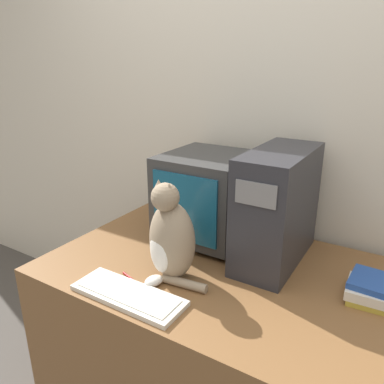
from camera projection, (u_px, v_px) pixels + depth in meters
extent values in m
cube|color=beige|center=(272.00, 132.00, 1.77)|extent=(7.00, 0.05, 2.50)
cube|color=brown|center=(217.00, 345.00, 1.64)|extent=(1.38, 0.90, 0.78)
cube|color=#333333|center=(208.00, 234.00, 1.77)|extent=(0.27, 0.24, 0.02)
cube|color=#333333|center=(208.00, 194.00, 1.70)|extent=(0.38, 0.40, 0.37)
cube|color=navy|center=(184.00, 209.00, 1.54)|extent=(0.31, 0.01, 0.29)
cube|color=#28282D|center=(277.00, 207.00, 1.50)|extent=(0.21, 0.48, 0.46)
cube|color=slate|center=(256.00, 194.00, 1.27)|extent=(0.15, 0.01, 0.08)
cube|color=silver|center=(128.00, 295.00, 1.31)|extent=(0.42, 0.15, 0.02)
cube|color=beige|center=(128.00, 293.00, 1.31)|extent=(0.38, 0.12, 0.00)
ellipsoid|color=gray|center=(172.00, 241.00, 1.40)|extent=(0.23, 0.21, 0.31)
ellipsoid|color=white|center=(160.00, 251.00, 1.37)|extent=(0.11, 0.07, 0.17)
sphere|color=gray|center=(165.00, 197.00, 1.32)|extent=(0.13, 0.13, 0.10)
cone|color=gray|center=(159.00, 184.00, 1.33)|extent=(0.03, 0.03, 0.03)
cone|color=gray|center=(169.00, 188.00, 1.29)|extent=(0.03, 0.03, 0.03)
ellipsoid|color=white|center=(154.00, 281.00, 1.38)|extent=(0.07, 0.09, 0.04)
cylinder|color=gray|center=(184.00, 283.00, 1.37)|extent=(0.18, 0.05, 0.03)
cube|color=gold|center=(368.00, 296.00, 1.31)|extent=(0.14, 0.17, 0.02)
cube|color=beige|center=(369.00, 290.00, 1.29)|extent=(0.15, 0.16, 0.03)
cube|color=#234793|center=(374.00, 282.00, 1.29)|extent=(0.16, 0.16, 0.02)
cylinder|color=maroon|center=(133.00, 280.00, 1.41)|extent=(0.13, 0.05, 0.01)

